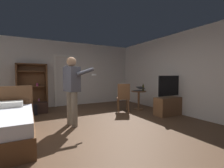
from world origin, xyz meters
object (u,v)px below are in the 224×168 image
bookshelf (32,85)px  suitcase_dark (28,110)px  laptop (139,90)px  side_table (139,97)px  suitcase_small (38,108)px  person_blue_shirt (72,86)px  tv_flatscreen (171,103)px  bottle_on_table (143,88)px  wooden_chair (123,96)px

bookshelf → suitcase_dark: bookshelf is taller
laptop → suitcase_dark: size_ratio=0.69×
side_table → suitcase_dark: (-3.66, 1.00, -0.30)m
laptop → suitcase_dark: 3.83m
side_table → suitcase_small: bearing=161.7°
person_blue_shirt → suitcase_small: size_ratio=2.80×
person_blue_shirt → suitcase_small: 2.11m
side_table → suitcase_small: side_table is taller
side_table → tv_flatscreen: bearing=-67.8°
bottle_on_table → person_blue_shirt: bearing=-167.9°
person_blue_shirt → wooden_chair: bearing=17.6°
tv_flatscreen → bottle_on_table: size_ratio=4.72×
laptop → suitcase_small: bearing=160.9°
side_table → suitcase_dark: bearing=164.8°
person_blue_shirt → bottle_on_table: bearing=12.1°
laptop → suitcase_small: (-3.35, 1.16, -0.57)m
side_table → person_blue_shirt: bearing=-165.7°
tv_flatscreen → bottle_on_table: bearing=106.8°
tv_flatscreen → suitcase_dark: 4.62m
side_table → person_blue_shirt: 2.79m
tv_flatscreen → suitcase_dark: bearing=153.0°
wooden_chair → suitcase_dark: size_ratio=1.78×
suitcase_small → suitcase_dark: bearing=-158.0°
side_table → wooden_chair: (-0.72, -0.07, 0.08)m
suitcase_dark → person_blue_shirt: bearing=-57.9°
bottle_on_table → wooden_chair: bearing=179.2°
suitcase_small → bookshelf: bearing=98.4°
tv_flatscreen → person_blue_shirt: size_ratio=0.73×
person_blue_shirt → suitcase_dark: bearing=121.3°
bookshelf → wooden_chair: bearing=-35.2°
tv_flatscreen → suitcase_small: size_ratio=2.04×
suitcase_dark → wooden_chair: bearing=-19.0°
side_table → person_blue_shirt: person_blue_shirt is taller
side_table → bottle_on_table: bearing=-29.7°
tv_flatscreen → suitcase_dark: tv_flatscreen is taller
laptop → suitcase_small: size_ratio=0.62×
tv_flatscreen → suitcase_dark: (-4.11, 2.10, -0.21)m
bookshelf → tv_flatscreen: bookshelf is taller
wooden_chair → suitcase_dark: wooden_chair is taller
bookshelf → tv_flatscreen: bearing=-37.2°
laptop → suitcase_dark: (-3.64, 1.04, -0.58)m
person_blue_shirt → laptop: bearing=13.6°
laptop → person_blue_shirt: person_blue_shirt is taller
bookshelf → person_blue_shirt: 2.71m
bookshelf → bottle_on_table: bookshelf is taller
bookshelf → wooden_chair: bookshelf is taller
side_table → person_blue_shirt: (-2.65, -0.68, 0.55)m
laptop → wooden_chair: size_ratio=0.39×
tv_flatscreen → laptop: tv_flatscreen is taller
bookshelf → person_blue_shirt: size_ratio=0.99×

